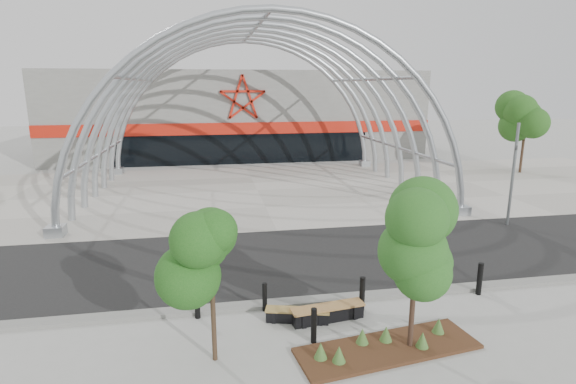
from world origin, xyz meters
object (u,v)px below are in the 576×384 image
signal_pole (513,173)px  bench_0 (297,316)px  street_tree_1 (417,244)px  bollard_2 (314,326)px  street_tree_0 (211,258)px  bench_1 (328,313)px

signal_pole → bench_0: size_ratio=2.64×
street_tree_1 → bollard_2: bearing=163.5°
street_tree_0 → bollard_2: size_ratio=3.84×
signal_pole → street_tree_0: size_ratio=1.32×
street_tree_0 → street_tree_1: (5.01, -0.39, 0.17)m
signal_pole → street_tree_0: signal_pole is taller
street_tree_0 → signal_pole: bearing=31.4°
street_tree_0 → bench_0: (2.39, 1.46, -2.52)m
signal_pole → bench_0: 14.25m
street_tree_0 → bench_1: 4.33m
bench_1 → bollard_2: size_ratio=2.28×
bench_0 → bench_1: (0.88, -0.09, 0.04)m
street_tree_1 → bench_1: size_ratio=1.79×
signal_pole → bench_0: (-11.99, -7.31, -2.42)m
bench_0 → bollard_2: 1.20m
signal_pole → bench_1: 13.56m
street_tree_1 → bench_1: street_tree_1 is taller
street_tree_0 → bench_0: street_tree_0 is taller
bench_0 → bollard_2: bearing=-79.3°
signal_pole → bench_1: bearing=-146.3°
signal_pole → street_tree_1: (-9.37, -9.17, 0.27)m
signal_pole → bench_0: bearing=-148.6°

